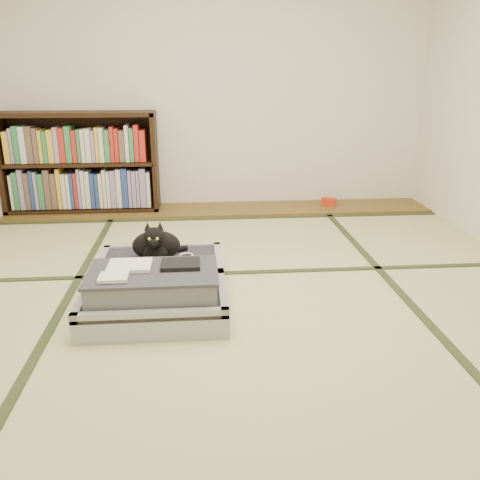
{
  "coord_description": "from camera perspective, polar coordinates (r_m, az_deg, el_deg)",
  "views": [
    {
      "loc": [
        -0.21,
        -2.73,
        1.29
      ],
      "look_at": [
        0.05,
        0.35,
        0.25
      ],
      "focal_mm": 38.0,
      "sensor_mm": 36.0,
      "label": 1
    }
  ],
  "objects": [
    {
      "name": "suitcase",
      "position": [
        2.98,
        -9.29,
        -5.02
      ],
      "size": [
        0.78,
        1.04,
        0.31
      ],
      "color": "#A1A2A6",
      "rests_on": "floor"
    },
    {
      "name": "cable_coil",
      "position": [
        3.25,
        -6.1,
        -1.84
      ],
      "size": [
        0.11,
        0.11,
        0.03
      ],
      "color": "white",
      "rests_on": "suitcase"
    },
    {
      "name": "floor",
      "position": [
        3.03,
        -0.39,
        -6.63
      ],
      "size": [
        4.5,
        4.5,
        0.0
      ],
      "primitive_type": "plane",
      "color": "#C4C483",
      "rests_on": "ground"
    },
    {
      "name": "red_item",
      "position": [
        5.08,
        9.94,
        4.26
      ],
      "size": [
        0.17,
        0.13,
        0.07
      ],
      "primitive_type": "cube",
      "rotation": [
        0.0,
        0.0,
        -0.28
      ],
      "color": "red",
      "rests_on": "wood_strip"
    },
    {
      "name": "wood_strip",
      "position": [
        4.9,
        -2.21,
        3.46
      ],
      "size": [
        4.0,
        0.5,
        0.02
      ],
      "primitive_type": "cube",
      "color": "brown",
      "rests_on": "ground"
    },
    {
      "name": "tatami_borders",
      "position": [
        3.48,
        -1.02,
        -3.11
      ],
      "size": [
        4.0,
        4.5,
        0.01
      ],
      "color": "#2D381E",
      "rests_on": "ground"
    },
    {
      "name": "bookcase",
      "position": [
        4.99,
        -17.42,
        8.09
      ],
      "size": [
        1.41,
        0.32,
        0.92
      ],
      "color": "black",
      "rests_on": "wood_strip"
    },
    {
      "name": "room_shell",
      "position": [
        2.74,
        -0.46,
        22.19
      ],
      "size": [
        4.5,
        4.5,
        4.5
      ],
      "color": "white",
      "rests_on": "ground"
    },
    {
      "name": "hanger",
      "position": [
        3.45,
        -9.8,
        -3.51
      ],
      "size": [
        0.39,
        0.19,
        0.01
      ],
      "color": "black",
      "rests_on": "floor"
    },
    {
      "name": "cat",
      "position": [
        3.2,
        -9.4,
        -0.56
      ],
      "size": [
        0.35,
        0.35,
        0.28
      ],
      "color": "black",
      "rests_on": "suitcase"
    }
  ]
}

